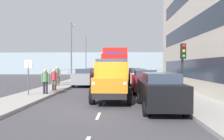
% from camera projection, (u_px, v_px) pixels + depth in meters
% --- Properties ---
extents(ground_plane, '(80.00, 80.00, 0.00)m').
position_uv_depth(ground_plane, '(112.00, 85.00, 20.44)').
color(ground_plane, '#423F44').
extents(sidewalk_left, '(2.52, 40.81, 0.15)m').
position_uv_depth(sidewalk_left, '(159.00, 84.00, 20.21)').
color(sidewalk_left, '#9E9993').
rests_on(sidewalk_left, ground_plane).
extents(sidewalk_right, '(2.52, 40.81, 0.15)m').
position_uv_depth(sidewalk_right, '(66.00, 84.00, 20.65)').
color(sidewalk_right, '#9E9993').
rests_on(sidewalk_right, ground_plane).
extents(road_centreline_markings, '(0.12, 35.79, 0.01)m').
position_uv_depth(road_centreline_markings, '(112.00, 85.00, 19.81)').
color(road_centreline_markings, silver).
rests_on(road_centreline_markings, ground_plane).
extents(sea_horizon, '(80.00, 0.80, 5.00)m').
position_uv_depth(sea_horizon, '(117.00, 63.00, 43.75)').
color(sea_horizon, '#84939E').
rests_on(sea_horizon, ground_plane).
extents(seawall_railing, '(28.08, 0.08, 1.20)m').
position_uv_depth(seawall_railing, '(116.00, 71.00, 40.19)').
color(seawall_railing, '#4C5156').
rests_on(seawall_railing, ground_plane).
extents(truck_vintage_orange, '(2.17, 5.64, 2.43)m').
position_uv_depth(truck_vintage_orange, '(112.00, 80.00, 11.42)').
color(truck_vintage_orange, black).
rests_on(truck_vintage_orange, ground_plane).
extents(lorry_cargo_red, '(2.58, 8.20, 3.87)m').
position_uv_depth(lorry_cargo_red, '(115.00, 65.00, 21.53)').
color(lorry_cargo_red, red).
rests_on(lorry_cargo_red, ground_plane).
extents(car_black_kerbside_near, '(1.76, 4.18, 1.72)m').
position_uv_depth(car_black_kerbside_near, '(159.00, 90.00, 9.02)').
color(car_black_kerbside_near, black).
rests_on(car_black_kerbside_near, ground_plane).
extents(car_maroon_kerbside_1, '(1.82, 3.95, 1.72)m').
position_uv_depth(car_maroon_kerbside_1, '(144.00, 81.00, 14.66)').
color(car_maroon_kerbside_1, maroon).
rests_on(car_maroon_kerbside_1, ground_plane).
extents(car_white_kerbside_2, '(1.79, 3.92, 1.72)m').
position_uv_depth(car_white_kerbside_2, '(138.00, 77.00, 20.16)').
color(car_white_kerbside_2, white).
rests_on(car_white_kerbside_2, ground_plane).
extents(car_teal_kerbside_3, '(1.83, 4.43, 1.72)m').
position_uv_depth(car_teal_kerbside_3, '(134.00, 74.00, 25.52)').
color(car_teal_kerbside_3, '#1E6670').
rests_on(car_teal_kerbside_3, ground_plane).
extents(car_grey_oppositeside_0, '(1.84, 4.52, 1.72)m').
position_uv_depth(car_grey_oppositeside_0, '(85.00, 77.00, 19.39)').
color(car_grey_oppositeside_0, slate).
rests_on(car_grey_oppositeside_0, ground_plane).
extents(car_red_oppositeside_1, '(1.97, 4.06, 1.72)m').
position_uv_depth(car_red_oppositeside_1, '(93.00, 74.00, 25.55)').
color(car_red_oppositeside_1, '#B21E1E').
rests_on(car_red_oppositeside_1, ground_plane).
extents(pedestrian_in_dark_coat, '(0.53, 0.34, 1.67)m').
position_uv_depth(pedestrian_in_dark_coat, '(45.00, 79.00, 12.92)').
color(pedestrian_in_dark_coat, black).
rests_on(pedestrian_in_dark_coat, sidewalk_right).
extents(pedestrian_strolling, '(0.53, 0.34, 1.63)m').
position_uv_depth(pedestrian_strolling, '(54.00, 78.00, 14.74)').
color(pedestrian_strolling, '#4C473D').
rests_on(pedestrian_strolling, sidewalk_right).
extents(pedestrian_with_bag, '(0.53, 0.34, 1.81)m').
position_uv_depth(pedestrian_with_bag, '(57.00, 74.00, 17.95)').
color(pedestrian_with_bag, '#4C473D').
rests_on(pedestrian_with_bag, sidewalk_right).
extents(pedestrian_couple_b, '(0.53, 0.34, 1.65)m').
position_uv_depth(pedestrian_couple_b, '(58.00, 74.00, 19.92)').
color(pedestrian_couple_b, black).
rests_on(pedestrian_couple_b, sidewalk_right).
extents(traffic_light_near, '(0.28, 0.41, 3.20)m').
position_uv_depth(traffic_light_near, '(183.00, 58.00, 11.50)').
color(traffic_light_near, black).
rests_on(traffic_light_near, sidewalk_left).
extents(lamp_post_promenade, '(0.32, 1.14, 6.89)m').
position_uv_depth(lamp_post_promenade, '(72.00, 47.00, 22.72)').
color(lamp_post_promenade, '#59595B').
rests_on(lamp_post_promenade, sidewalk_right).
extents(lamp_post_far, '(0.32, 1.14, 6.91)m').
position_uv_depth(lamp_post_far, '(86.00, 53.00, 32.94)').
color(lamp_post_far, '#59595B').
rests_on(lamp_post_far, sidewalk_right).
extents(street_sign, '(0.50, 0.07, 2.25)m').
position_uv_depth(street_sign, '(28.00, 71.00, 12.39)').
color(street_sign, '#4C4C4C').
rests_on(street_sign, sidewalk_right).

